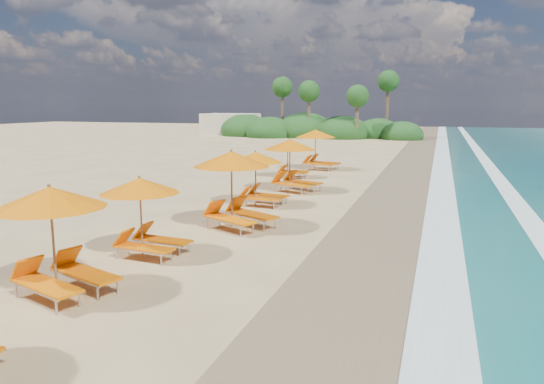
% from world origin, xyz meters
% --- Properties ---
extents(ground, '(160.00, 160.00, 0.00)m').
position_xyz_m(ground, '(0.00, 0.00, 0.00)').
color(ground, tan).
rests_on(ground, ground).
extents(wet_sand, '(4.00, 160.00, 0.01)m').
position_xyz_m(wet_sand, '(4.00, 0.00, 0.01)').
color(wet_sand, '#7C684A').
rests_on(wet_sand, ground).
extents(surf_foam, '(4.00, 160.00, 0.01)m').
position_xyz_m(surf_foam, '(6.70, 0.00, 0.03)').
color(surf_foam, white).
rests_on(surf_foam, ground).
extents(station_2, '(3.10, 3.03, 2.45)m').
position_xyz_m(station_2, '(-2.47, -7.30, 1.37)').
color(station_2, olive).
rests_on(station_2, ground).
extents(station_3, '(2.51, 2.36, 2.22)m').
position_xyz_m(station_3, '(-2.24, -4.19, 1.24)').
color(station_3, olive).
rests_on(station_3, ground).
extents(station_4, '(3.48, 3.47, 2.64)m').
position_xyz_m(station_4, '(-1.12, -0.48, 1.48)').
color(station_4, olive).
rests_on(station_4, ground).
extents(station_5, '(2.56, 2.40, 2.26)m').
position_xyz_m(station_5, '(-1.68, 3.40, 1.27)').
color(station_5, olive).
rests_on(station_5, ground).
extents(station_6, '(3.27, 3.22, 2.54)m').
position_xyz_m(station_6, '(-1.31, 7.08, 1.42)').
color(station_6, olive).
rests_on(station_6, ground).
extents(station_7, '(2.26, 2.09, 2.06)m').
position_xyz_m(station_7, '(-2.71, 11.36, 1.16)').
color(station_7, olive).
rests_on(station_7, ground).
extents(station_8, '(3.11, 2.98, 2.59)m').
position_xyz_m(station_8, '(-2.03, 15.33, 1.45)').
color(station_8, olive).
rests_on(station_8, ground).
extents(treeline, '(25.80, 8.80, 9.74)m').
position_xyz_m(treeline, '(-9.94, 45.51, 1.00)').
color(treeline, '#163D14').
rests_on(treeline, ground).
extents(beach_building, '(7.00, 5.00, 2.80)m').
position_xyz_m(beach_building, '(-22.00, 48.00, 1.40)').
color(beach_building, beige).
rests_on(beach_building, ground).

